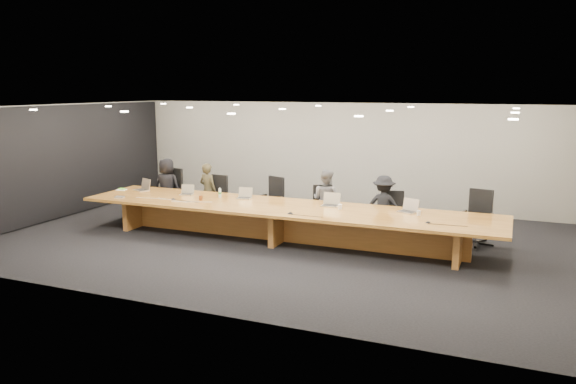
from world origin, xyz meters
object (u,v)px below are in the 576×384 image
object	(u,v)px
person_a	(167,187)
amber_mug	(201,198)
chair_far_right	(477,217)
person_d	(384,206)
chair_left	(215,197)
chair_mid_right	(322,208)
laptop_b	(186,190)
av_box	(120,197)
laptop_d	(330,200)
mic_center	(290,213)
paper_cup_near	(340,207)
chair_far_left	(169,192)
chair_mid_left	(270,200)
paper_cup_far	(419,213)
chair_right	(395,214)
conference_table	(283,217)
laptop_a	(141,185)
person_b	(208,191)
mic_left	(173,199)
laptop_c	(244,193)
laptop_e	(408,206)
water_bottle	(220,193)
person_c	(326,200)
mic_right	(428,222)

from	to	relation	value
person_a	amber_mug	xyz separation A→B (m)	(1.74, -1.25, 0.08)
chair_far_right	person_d	world-z (taller)	person_d
chair_left	person_d	distance (m)	4.17
chair_far_right	chair_mid_right	bearing A→B (deg)	-165.26
laptop_b	av_box	bearing A→B (deg)	-158.54
person_a	laptop_d	bearing A→B (deg)	166.31
mic_center	av_box	bearing A→B (deg)	179.32
paper_cup_near	chair_far_left	bearing A→B (deg)	168.36
person_d	chair_mid_left	bearing A→B (deg)	-6.03
laptop_d	paper_cup_far	bearing A→B (deg)	-7.01
chair_right	laptop_b	size ratio (longest dim) A/B	3.32
chair_left	laptop_d	xyz separation A→B (m)	(3.24, -0.80, 0.34)
laptop_d	amber_mug	bearing A→B (deg)	-172.23
laptop_b	paper_cup_near	size ratio (longest dim) A/B	2.98
conference_table	laptop_a	size ratio (longest dim) A/B	24.48
av_box	mic_center	xyz separation A→B (m)	(4.18, -0.05, 0.00)
conference_table	chair_far_right	size ratio (longest dim) A/B	7.76
person_b	conference_table	bearing A→B (deg)	165.58
chair_left	laptop_d	distance (m)	3.35
chair_right	paper_cup_far	xyz separation A→B (m)	(0.69, -1.09, 0.30)
conference_table	chair_mid_right	xyz separation A→B (m)	(0.49, 1.16, -0.00)
av_box	mic_left	world-z (taller)	av_box
laptop_c	mic_left	world-z (taller)	laptop_c
person_b	paper_cup_far	distance (m)	5.41
conference_table	chair_mid_right	distance (m)	1.26
laptop_e	water_bottle	size ratio (longest dim) A/B	1.73
laptop_e	amber_mug	size ratio (longest dim) A/B	3.37
mic_left	person_a	bearing A→B (deg)	128.51
laptop_a	mic_left	world-z (taller)	laptop_a
chair_far_left	water_bottle	world-z (taller)	chair_far_left
person_d	laptop_a	size ratio (longest dim) A/B	3.62
laptop_c	paper_cup_far	xyz separation A→B (m)	(3.91, -0.22, -0.08)
laptop_c	water_bottle	xyz separation A→B (m)	(-0.56, -0.09, -0.02)
chair_far_right	chair_left	bearing A→B (deg)	-166.08
chair_mid_left	chair_far_right	distance (m)	4.69
chair_mid_left	amber_mug	world-z (taller)	chair_mid_left
person_c	paper_cup_far	size ratio (longest dim) A/B	14.81
person_a	paper_cup_near	xyz separation A→B (m)	(4.86, -0.97, 0.07)
laptop_b	mic_center	world-z (taller)	laptop_b
water_bottle	person_c	bearing A→B (deg)	22.36
chair_left	water_bottle	xyz separation A→B (m)	(0.63, -0.85, 0.30)
laptop_b	mic_center	distance (m)	3.13
person_b	amber_mug	distance (m)	1.48
av_box	mic_right	world-z (taller)	av_box
conference_table	person_b	bearing A→B (deg)	153.96
conference_table	laptop_e	world-z (taller)	laptop_e
laptop_b	mic_left	distance (m)	0.61
mic_center	laptop_e	bearing A→B (deg)	25.45
chair_right	person_d	bearing A→B (deg)	175.51
laptop_e	amber_mug	bearing A→B (deg)	-151.57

